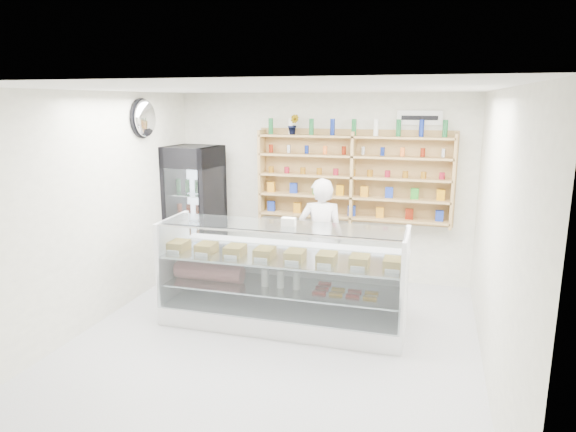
% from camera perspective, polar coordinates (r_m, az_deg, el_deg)
% --- Properties ---
extents(room, '(5.00, 5.00, 5.00)m').
position_cam_1_polar(room, '(5.47, -1.91, -0.88)').
color(room, silver).
rests_on(room, ground).
extents(display_counter, '(2.92, 0.87, 1.27)m').
position_cam_1_polar(display_counter, '(6.29, -0.65, -9.06)').
color(display_counter, white).
rests_on(display_counter, floor).
extents(shop_worker, '(0.66, 0.49, 1.68)m').
position_cam_1_polar(shop_worker, '(7.05, 3.69, -2.50)').
color(shop_worker, silver).
rests_on(shop_worker, floor).
extents(drinks_cooler, '(0.80, 0.78, 2.02)m').
position_cam_1_polar(drinks_cooler, '(7.99, -10.28, 0.43)').
color(drinks_cooler, black).
rests_on(drinks_cooler, floor).
extents(wall_shelving, '(2.84, 0.28, 1.33)m').
position_cam_1_polar(wall_shelving, '(7.56, 7.19, 4.31)').
color(wall_shelving, tan).
rests_on(wall_shelving, back_wall).
extents(potted_plant, '(0.18, 0.16, 0.29)m').
position_cam_1_polar(potted_plant, '(7.68, 0.59, 10.14)').
color(potted_plant, '#1E6626').
rests_on(potted_plant, wall_shelving).
extents(security_mirror, '(0.15, 0.50, 0.50)m').
position_cam_1_polar(security_mirror, '(7.33, -15.58, 10.41)').
color(security_mirror, silver).
rests_on(security_mirror, left_wall).
extents(wall_sign, '(0.62, 0.03, 0.20)m').
position_cam_1_polar(wall_sign, '(7.53, 14.42, 10.52)').
color(wall_sign, white).
rests_on(wall_sign, back_wall).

